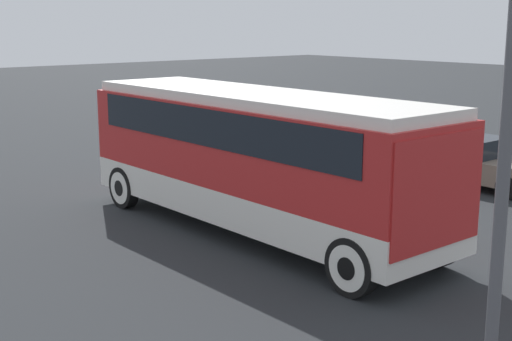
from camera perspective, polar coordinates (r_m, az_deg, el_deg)
The scene contains 5 objects.
ground_plane at distance 16.13m, azimuth 0.00°, elevation -4.94°, with size 120.00×120.00×0.00m, color #26282B.
tour_bus at distance 15.61m, azimuth 0.23°, elevation 1.66°, with size 9.65×2.68×3.16m.
parked_car_near at distance 24.46m, azimuth 7.81°, elevation 2.39°, with size 4.67×1.81×1.35m.
parked_car_mid at distance 21.74m, azimuth 16.27°, elevation 0.87°, with size 4.65×1.86×1.39m.
lamp_post at distance 8.65m, azimuth 19.64°, elevation 6.20°, with size 0.44×0.44×6.02m.
Camera 1 is at (11.81, -9.94, 4.68)m, focal length 50.00 mm.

